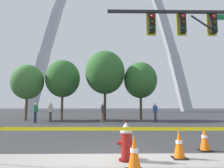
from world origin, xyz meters
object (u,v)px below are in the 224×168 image
at_px(traffic_cone_by_hydrant, 134,153).
at_px(monument_arch, 109,26).
at_px(traffic_cone_curb_edge, 179,144).
at_px(pedestrian_walking_right, 102,113).
at_px(pedestrian_standing_center, 35,113).
at_px(pedestrian_near_trees, 50,112).
at_px(pedestrian_walking_left, 155,112).
at_px(traffic_cone_mid_sidewalk, 205,139).
at_px(fire_hydrant, 126,141).
at_px(traffic_signal_gantry, 206,40).

height_order(traffic_cone_by_hydrant, monument_arch, monument_arch).
height_order(traffic_cone_curb_edge, pedestrian_walking_right, pedestrian_walking_right).
xyz_separation_m(traffic_cone_by_hydrant, monument_arch, (-0.46, 47.60, 22.68)).
relative_size(monument_arch, pedestrian_standing_center, 33.64).
height_order(pedestrian_standing_center, pedestrian_near_trees, same).
bearing_deg(pedestrian_near_trees, pedestrian_walking_left, -1.27).
distance_m(traffic_cone_by_hydrant, pedestrian_near_trees, 13.96).
relative_size(pedestrian_standing_center, pedestrian_walking_right, 1.00).
bearing_deg(traffic_cone_mid_sidewalk, traffic_cone_by_hydrant, -142.10).
bearing_deg(traffic_cone_mid_sidewalk, pedestrian_walking_left, 84.30).
bearing_deg(traffic_cone_curb_edge, pedestrian_near_trees, 119.56).
bearing_deg(pedestrian_standing_center, traffic_cone_by_hydrant, -61.73).
bearing_deg(fire_hydrant, traffic_cone_by_hydrant, -82.80).
height_order(traffic_cone_mid_sidewalk, pedestrian_walking_right, pedestrian_walking_right).
xyz_separation_m(traffic_cone_mid_sidewalk, traffic_cone_curb_edge, (-1.07, -0.87, 0.00)).
bearing_deg(pedestrian_near_trees, fire_hydrant, -65.96).
relative_size(fire_hydrant, traffic_signal_gantry, 0.15).
distance_m(pedestrian_walking_left, pedestrian_walking_right, 4.55).
distance_m(fire_hydrant, traffic_cone_by_hydrant, 0.78).
relative_size(traffic_cone_mid_sidewalk, pedestrian_walking_right, 0.46).
distance_m(traffic_cone_mid_sidewalk, pedestrian_walking_left, 10.88).
bearing_deg(pedestrian_walking_right, monument_arch, 89.09).
height_order(traffic_cone_curb_edge, pedestrian_standing_center, pedestrian_standing_center).
relative_size(traffic_signal_gantry, pedestrian_walking_left, 4.04).
xyz_separation_m(pedestrian_walking_left, pedestrian_near_trees, (-8.90, 0.20, 0.00)).
bearing_deg(traffic_cone_by_hydrant, traffic_cone_mid_sidewalk, 37.90).
bearing_deg(traffic_signal_gantry, traffic_cone_mid_sidewalk, -121.10).
relative_size(fire_hydrant, traffic_cone_curb_edge, 1.36).
distance_m(traffic_cone_curb_edge, pedestrian_standing_center, 13.45).
distance_m(fire_hydrant, pedestrian_walking_right, 10.97).
distance_m(traffic_signal_gantry, monument_arch, 47.34).
relative_size(traffic_cone_mid_sidewalk, monument_arch, 0.01).
distance_m(traffic_cone_by_hydrant, pedestrian_walking_right, 11.74).
bearing_deg(pedestrian_walking_right, pedestrian_walking_left, 12.00).
relative_size(traffic_cone_by_hydrant, pedestrian_near_trees, 0.46).
distance_m(fire_hydrant, traffic_cone_mid_sidewalk, 2.65).
relative_size(fire_hydrant, monument_arch, 0.02).
height_order(traffic_cone_by_hydrant, traffic_signal_gantry, traffic_signal_gantry).
xyz_separation_m(pedestrian_walking_left, pedestrian_walking_right, (-4.45, -0.95, 0.00)).
relative_size(traffic_cone_by_hydrant, pedestrian_walking_left, 0.46).
xyz_separation_m(traffic_cone_curb_edge, pedestrian_standing_center, (-7.70, 11.02, 0.46)).
bearing_deg(traffic_cone_by_hydrant, pedestrian_standing_center, 118.27).
relative_size(traffic_cone_mid_sidewalk, pedestrian_near_trees, 0.46).
relative_size(fire_hydrant, traffic_cone_by_hydrant, 1.36).
bearing_deg(pedestrian_walking_left, traffic_cone_mid_sidewalk, -95.70).
xyz_separation_m(traffic_cone_curb_edge, pedestrian_walking_left, (2.15, 11.69, 0.46)).
height_order(fire_hydrant, traffic_cone_mid_sidewalk, fire_hydrant).
height_order(pedestrian_walking_right, pedestrian_near_trees, same).
relative_size(traffic_cone_by_hydrant, traffic_cone_mid_sidewalk, 1.00).
distance_m(pedestrian_standing_center, pedestrian_near_trees, 1.29).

